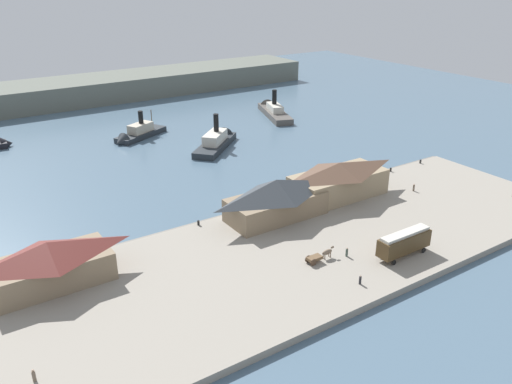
# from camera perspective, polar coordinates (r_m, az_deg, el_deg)

# --- Properties ---
(ground_plane) EXTENTS (320.00, 320.00, 0.00)m
(ground_plane) POSITION_cam_1_polar(r_m,az_deg,el_deg) (106.38, -1.30, -1.45)
(ground_plane) COLOR slate
(quay_promenade) EXTENTS (110.00, 36.00, 1.20)m
(quay_promenade) POSITION_cam_1_polar(r_m,az_deg,el_deg) (90.26, 6.23, -5.98)
(quay_promenade) COLOR gray
(quay_promenade) RESTS_ON ground
(seawall_edge) EXTENTS (110.00, 0.80, 1.00)m
(seawall_edge) POSITION_cam_1_polar(r_m,az_deg,el_deg) (103.42, -0.23, -1.89)
(seawall_edge) COLOR slate
(seawall_edge) RESTS_ON ground
(ferry_shed_west_terminal) EXTENTS (17.60, 8.80, 7.02)m
(ferry_shed_west_terminal) POSITION_cam_1_polar(r_m,az_deg,el_deg) (82.71, -21.78, -7.28)
(ferry_shed_west_terminal) COLOR #847056
(ferry_shed_west_terminal) RESTS_ON quay_promenade
(ferry_shed_customs_shed) EXTENTS (19.20, 8.82, 7.66)m
(ferry_shed_customs_shed) POSITION_cam_1_polar(r_m,az_deg,el_deg) (97.04, 2.25, -0.69)
(ferry_shed_customs_shed) COLOR #847056
(ferry_shed_customs_shed) RESTS_ON quay_promenade
(ferry_shed_east_terminal) EXTENTS (20.81, 9.23, 7.42)m
(ferry_shed_east_terminal) POSITION_cam_1_polar(r_m,az_deg,el_deg) (107.26, 9.07, 1.35)
(ferry_shed_east_terminal) COLOR #998466
(ferry_shed_east_terminal) RESTS_ON quay_promenade
(street_tram) EXTENTS (10.10, 2.84, 4.28)m
(street_tram) POSITION_cam_1_polar(r_m,az_deg,el_deg) (88.07, 16.03, -5.31)
(street_tram) COLOR #4C381E
(street_tram) RESTS_ON quay_promenade
(horse_cart) EXTENTS (5.43, 1.47, 1.87)m
(horse_cart) POSITION_cam_1_polar(r_m,az_deg,el_deg) (84.58, 7.04, -6.98)
(horse_cart) COLOR brown
(horse_cart) RESTS_ON quay_promenade
(pedestrian_walking_west) EXTENTS (0.42, 0.42, 1.69)m
(pedestrian_walking_west) POSITION_cam_1_polar(r_m,az_deg,el_deg) (67.46, -23.30, -18.12)
(pedestrian_walking_west) COLOR #6B5B4C
(pedestrian_walking_west) RESTS_ON quay_promenade
(pedestrian_at_waters_edge) EXTENTS (0.39, 0.39, 1.59)m
(pedestrian_at_waters_edge) POSITION_cam_1_polar(r_m,az_deg,el_deg) (86.58, 9.98, -6.57)
(pedestrian_at_waters_edge) COLOR #3D4C42
(pedestrian_at_waters_edge) RESTS_ON quay_promenade
(pedestrian_near_east_shed) EXTENTS (0.38, 0.38, 1.52)m
(pedestrian_near_east_shed) POSITION_cam_1_polar(r_m,az_deg,el_deg) (79.87, 11.42, -9.49)
(pedestrian_near_east_shed) COLOR #232328
(pedestrian_near_east_shed) RESTS_ON quay_promenade
(pedestrian_standing_center) EXTENTS (0.40, 0.40, 1.61)m
(pedestrian_standing_center) POSITION_cam_1_polar(r_m,az_deg,el_deg) (114.83, 17.00, 0.46)
(pedestrian_standing_center) COLOR #6B5B4C
(pedestrian_standing_center) RESTS_ON quay_promenade
(mooring_post_center_west) EXTENTS (0.44, 0.44, 0.90)m
(mooring_post_center_west) POSITION_cam_1_polar(r_m,az_deg,el_deg) (132.04, 17.68, 3.22)
(mooring_post_center_west) COLOR black
(mooring_post_center_west) RESTS_ON quay_promenade
(mooring_post_center_east) EXTENTS (0.44, 0.44, 0.90)m
(mooring_post_center_east) POSITION_cam_1_polar(r_m,az_deg,el_deg) (124.65, 14.63, 2.40)
(mooring_post_center_east) COLOR black
(mooring_post_center_east) RESTS_ON quay_promenade
(mooring_post_west) EXTENTS (0.44, 0.44, 0.90)m
(mooring_post_west) POSITION_cam_1_polar(r_m,az_deg,el_deg) (119.85, 12.41, 1.77)
(mooring_post_west) COLOR black
(mooring_post_west) RESTS_ON quay_promenade
(mooring_post_east) EXTENTS (0.44, 0.44, 0.90)m
(mooring_post_east) POSITION_cam_1_polar(r_m,az_deg,el_deg) (95.97, -6.37, -3.39)
(mooring_post_east) COLOR black
(mooring_post_east) RESTS_ON quay_promenade
(ferry_moored_east) EXTENTS (18.56, 12.61, 9.15)m
(ferry_moored_east) POSITION_cam_1_polar(r_m,az_deg,el_deg) (152.27, -13.07, 6.24)
(ferry_moored_east) COLOR #23282D
(ferry_moored_east) RESTS_ON ground
(ferry_mid_harbor) EXTENTS (20.34, 19.14, 10.94)m
(ferry_mid_harbor) POSITION_cam_1_polar(r_m,az_deg,el_deg) (142.93, -4.21, 5.74)
(ferry_mid_harbor) COLOR #23282D
(ferry_mid_harbor) RESTS_ON ground
(ferry_departing_north) EXTENTS (13.57, 25.91, 10.25)m
(ferry_departing_north) POSITION_cam_1_polar(r_m,az_deg,el_deg) (174.82, 1.82, 9.01)
(ferry_departing_north) COLOR #514C47
(ferry_departing_north) RESTS_ON ground
(far_headland) EXTENTS (180.00, 24.00, 8.00)m
(far_headland) POSITION_cam_1_polar(r_m,az_deg,el_deg) (202.69, -18.48, 10.60)
(far_headland) COLOR #60665B
(far_headland) RESTS_ON ground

